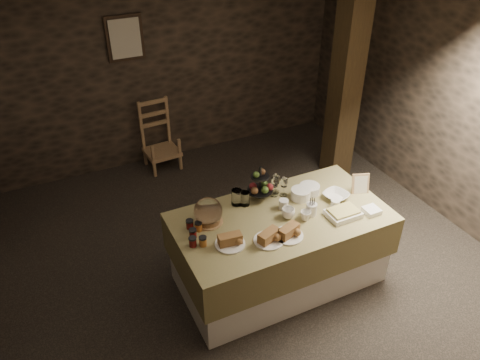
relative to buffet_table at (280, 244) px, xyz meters
name	(u,v)px	position (x,y,z in m)	size (l,w,h in m)	color
ground_plane	(222,271)	(-0.47, 0.34, -0.45)	(5.50, 5.00, 0.01)	black
room_shell	(218,136)	(-0.47, 0.34, 1.11)	(5.52, 5.02, 2.60)	black
buffet_table	(280,244)	(0.00, 0.00, 0.00)	(1.98, 1.05, 0.78)	silver
chair	(159,138)	(-0.38, 2.62, -0.04)	(0.47, 0.45, 0.73)	#947249
timber_column	(346,80)	(1.71, 1.44, 0.85)	(0.30, 0.30, 2.60)	black
framed_picture	(125,38)	(-0.62, 2.80, 1.30)	(0.45, 0.04, 0.55)	black
plate_stack_a	(301,194)	(0.30, 0.17, 0.38)	(0.19, 0.19, 0.10)	white
plate_stack_b	(309,189)	(0.43, 0.21, 0.38)	(0.20, 0.20, 0.09)	white
cutlery_holder	(311,209)	(0.26, -0.10, 0.39)	(0.10, 0.10, 0.12)	white
cup_a	(288,213)	(0.04, -0.04, 0.38)	(0.12, 0.12, 0.10)	white
cup_b	(305,216)	(0.17, -0.14, 0.38)	(0.10, 0.10, 0.09)	white
mug_c	(283,204)	(0.07, 0.10, 0.38)	(0.09, 0.09, 0.10)	white
mug_d	(335,204)	(0.51, -0.11, 0.38)	(0.08, 0.08, 0.09)	white
bowl	(336,196)	(0.61, 0.02, 0.36)	(0.23, 0.23, 0.06)	white
cake_dome	(208,213)	(-0.64, 0.21, 0.44)	(0.26, 0.26, 0.26)	#947249
fruit_stand	(261,187)	(-0.05, 0.33, 0.47)	(0.25, 0.25, 0.36)	black
bread_platter_left	(230,241)	(-0.59, -0.15, 0.37)	(0.26, 0.26, 0.11)	white
bread_platter_center	(269,238)	(-0.27, -0.25, 0.37)	(0.26, 0.26, 0.11)	white
bread_platter_right	(289,233)	(-0.09, -0.27, 0.37)	(0.26, 0.26, 0.11)	white
jam_jars	(195,234)	(-0.82, 0.07, 0.37)	(0.18, 0.32, 0.07)	#5F0E0F
tart_dish	(343,213)	(0.51, -0.24, 0.37)	(0.30, 0.22, 0.07)	white
square_dish	(371,211)	(0.78, -0.31, 0.36)	(0.14, 0.14, 0.04)	white
menu_frame	(360,184)	(0.88, 0.01, 0.42)	(0.17, 0.02, 0.22)	#947249
storage_jar_a	(237,197)	(-0.29, 0.35, 0.41)	(0.10, 0.10, 0.16)	white
storage_jar_b	(245,199)	(-0.22, 0.31, 0.40)	(0.09, 0.09, 0.14)	white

